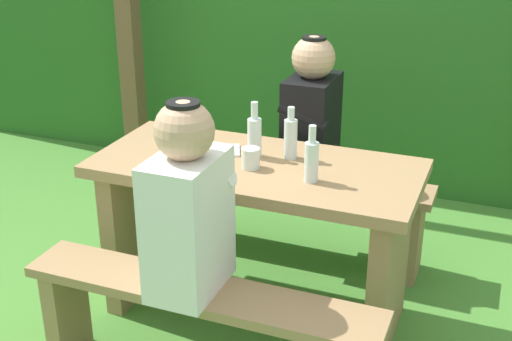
% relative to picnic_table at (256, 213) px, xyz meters
% --- Properties ---
extents(ground_plane, '(12.00, 12.00, 0.00)m').
position_rel_picnic_table_xyz_m(ground_plane, '(0.00, 0.00, -0.51)').
color(ground_plane, '#4B8934').
extents(hedge_backdrop, '(6.40, 1.08, 2.08)m').
position_rel_picnic_table_xyz_m(hedge_backdrop, '(0.00, 2.11, 0.53)').
color(hedge_backdrop, '#2A6422').
rests_on(hedge_backdrop, ground_plane).
extents(pergola_post_left, '(0.12, 0.12, 1.93)m').
position_rel_picnic_table_xyz_m(pergola_post_left, '(-1.40, 1.30, 0.46)').
color(pergola_post_left, brown).
rests_on(pergola_post_left, ground_plane).
extents(picnic_table, '(1.40, 0.64, 0.75)m').
position_rel_picnic_table_xyz_m(picnic_table, '(0.00, 0.00, 0.00)').
color(picnic_table, '#9E7A51').
rests_on(picnic_table, ground_plane).
extents(bench_near, '(1.40, 0.24, 0.47)m').
position_rel_picnic_table_xyz_m(bench_near, '(0.00, -0.57, -0.18)').
color(bench_near, '#9E7A51').
rests_on(bench_near, ground_plane).
extents(bench_far, '(1.40, 0.24, 0.47)m').
position_rel_picnic_table_xyz_m(bench_far, '(0.00, 0.57, -0.18)').
color(bench_far, '#9E7A51').
rests_on(bench_far, ground_plane).
extents(person_white_shirt, '(0.25, 0.35, 0.72)m').
position_rel_picnic_table_xyz_m(person_white_shirt, '(-0.03, -0.57, 0.29)').
color(person_white_shirt, white).
rests_on(person_white_shirt, bench_near).
extents(person_black_coat, '(0.25, 0.35, 0.72)m').
position_rel_picnic_table_xyz_m(person_black_coat, '(0.07, 0.57, 0.29)').
color(person_black_coat, black).
rests_on(person_black_coat, bench_far).
extents(drinking_glass, '(0.08, 0.08, 0.09)m').
position_rel_picnic_table_xyz_m(drinking_glass, '(0.00, -0.06, 0.29)').
color(drinking_glass, silver).
rests_on(drinking_glass, picnic_table).
extents(bottle_left, '(0.06, 0.06, 0.24)m').
position_rel_picnic_table_xyz_m(bottle_left, '(0.27, -0.10, 0.34)').
color(bottle_left, silver).
rests_on(bottle_left, picnic_table).
extents(bottle_right, '(0.06, 0.06, 0.23)m').
position_rel_picnic_table_xyz_m(bottle_right, '(0.12, 0.11, 0.34)').
color(bottle_right, silver).
rests_on(bottle_right, picnic_table).
extents(bottle_center, '(0.06, 0.06, 0.25)m').
position_rel_picnic_table_xyz_m(bottle_center, '(-0.03, 0.06, 0.34)').
color(bottle_center, silver).
rests_on(bottle_center, picnic_table).
extents(cell_phone, '(0.12, 0.16, 0.01)m').
position_rel_picnic_table_xyz_m(cell_phone, '(-0.15, 0.08, 0.25)').
color(cell_phone, silver).
rests_on(cell_phone, picnic_table).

